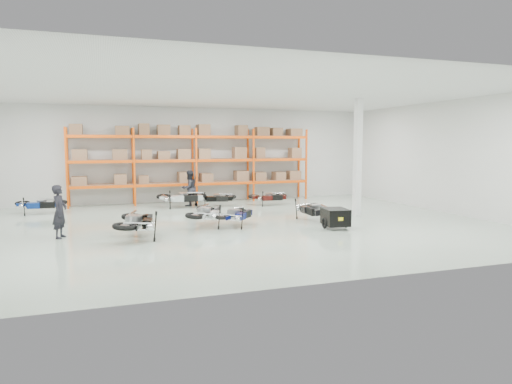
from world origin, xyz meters
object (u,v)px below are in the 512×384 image
object	(u,v)px
moto_blue_centre	(236,211)
person_back	(189,188)
moto_silver_left	(207,209)
trailer	(335,217)
moto_back_b	(182,194)
moto_back_a	(40,201)
moto_back_d	(269,195)
moto_black_far_left	(137,218)
moto_back_c	(216,195)
moto_touring_right	(314,206)
person_left	(60,212)

from	to	relation	value
moto_blue_centre	person_back	distance (m)	5.61
moto_silver_left	trailer	size ratio (longest dim) A/B	1.18
trailer	moto_back_b	distance (m)	7.70
trailer	moto_back_a	world-z (taller)	moto_back_a
moto_back_b	moto_back_d	world-z (taller)	moto_back_b
moto_black_far_left	moto_back_b	world-z (taller)	moto_black_far_left
moto_back_a	moto_back_c	xyz separation A→B (m)	(7.14, -0.02, -0.03)
moto_back_c	moto_touring_right	bearing A→B (deg)	-136.45
moto_back_b	moto_back_d	xyz separation A→B (m)	(3.88, -0.49, -0.09)
moto_back_c	person_left	world-z (taller)	person_left
moto_black_far_left	moto_touring_right	bearing A→B (deg)	-159.26
moto_blue_centre	moto_back_a	size ratio (longest dim) A/B	1.00
person_left	moto_back_c	bearing A→B (deg)	-31.49
moto_back_c	person_back	size ratio (longest dim) A/B	0.99
moto_blue_centre	moto_back_b	world-z (taller)	moto_back_b
moto_back_d	person_back	size ratio (longest dim) A/B	0.99
moto_blue_centre	trailer	bearing A→B (deg)	-163.58
moto_blue_centre	moto_black_far_left	xyz separation A→B (m)	(-3.29, -0.95, 0.10)
trailer	person_left	bearing A→B (deg)	179.02
moto_back_b	person_back	world-z (taller)	person_back
moto_blue_centre	moto_back_b	distance (m)	5.26
person_left	moto_back_a	bearing A→B (deg)	29.20
moto_back_d	trailer	bearing A→B (deg)	-177.53
trailer	moto_black_far_left	bearing A→B (deg)	-177.00
moto_blue_centre	moto_silver_left	world-z (taller)	moto_silver_left
moto_back_b	moto_back_c	xyz separation A→B (m)	(1.49, -0.07, -0.09)
moto_touring_right	person_back	distance (m)	6.47
moto_back_a	person_left	size ratio (longest dim) A/B	1.06
moto_black_far_left	moto_back_c	world-z (taller)	moto_black_far_left
moto_back_a	moto_back_c	bearing A→B (deg)	-82.98
trailer	person_left	distance (m)	8.53
moto_back_c	person_left	bearing A→B (deg)	148.85
moto_blue_centre	moto_back_b	bearing A→B (deg)	-37.35
moto_blue_centre	moto_back_a	world-z (taller)	moto_back_a
moto_touring_right	moto_back_b	size ratio (longest dim) A/B	0.95
moto_touring_right	moto_back_c	size ratio (longest dim) A/B	1.13
moto_silver_left	moto_back_a	world-z (taller)	moto_silver_left
moto_back_a	moto_back_d	bearing A→B (deg)	-85.48
moto_back_c	moto_blue_centre	bearing A→B (deg)	-168.71
moto_blue_centre	moto_back_a	bearing A→B (deg)	4.46
moto_back_b	moto_back_c	world-z (taller)	moto_back_b
moto_silver_left	moto_touring_right	size ratio (longest dim) A/B	1.05
moto_back_d	moto_back_b	bearing A→B (deg)	84.93
moto_silver_left	moto_back_b	xyz separation A→B (m)	(-0.03, 4.85, 0.00)
moto_touring_right	moto_back_c	world-z (taller)	moto_touring_right
moto_blue_centre	person_left	xyz separation A→B (m)	(-5.45, -0.18, 0.28)
moto_blue_centre	trailer	size ratio (longest dim) A/B	1.05
moto_black_far_left	person_back	bearing A→B (deg)	-102.10
moto_back_c	moto_back_d	bearing A→B (deg)	-82.56
person_back	moto_back_d	bearing A→B (deg)	139.85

